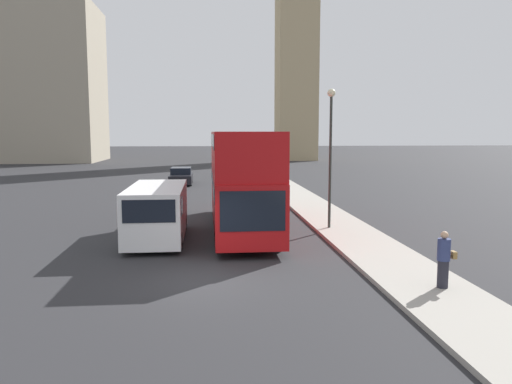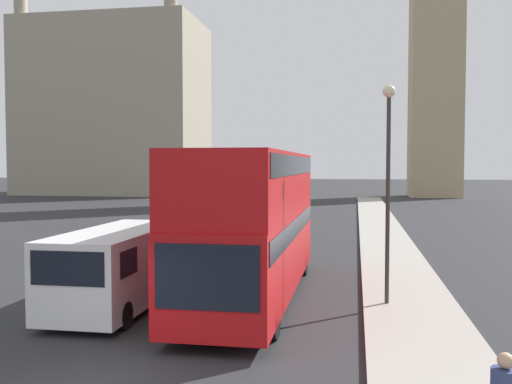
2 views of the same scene
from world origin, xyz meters
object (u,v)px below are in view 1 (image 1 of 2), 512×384
red_double_decker_bus (241,176)px  white_van (157,212)px  street_lamp (331,138)px  pedestrian (444,260)px  parked_sedan (181,177)px

red_double_decker_bus → white_van: bearing=-151.5°
white_van → street_lamp: size_ratio=0.95×
white_van → pedestrian: 11.47m
white_van → pedestrian: bearing=-41.6°
white_van → parked_sedan: size_ratio=1.27×
pedestrian → parked_sedan: bearing=106.1°
white_van → parked_sedan: 22.78m
red_double_decker_bus → parked_sedan: 21.23m
white_van → pedestrian: (8.57, -7.61, -0.27)m
pedestrian → street_lamp: bearing=96.3°
white_van → parked_sedan: (-0.17, 22.78, -0.56)m
red_double_decker_bus → street_lamp: size_ratio=1.83×
white_van → red_double_decker_bus: bearing=28.5°
red_double_decker_bus → parked_sedan: (-3.78, 20.81, -1.84)m
red_double_decker_bus → pedestrian: bearing=-62.6°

